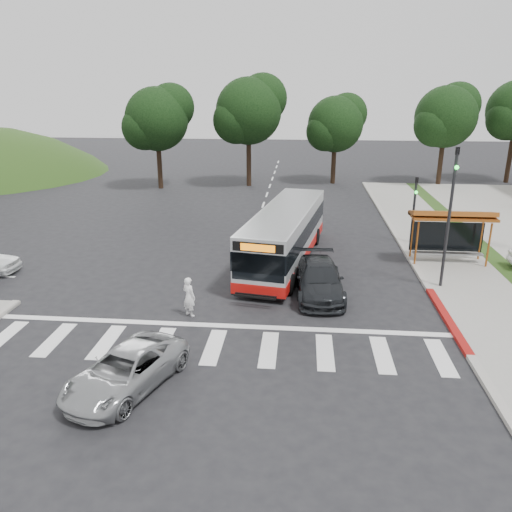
# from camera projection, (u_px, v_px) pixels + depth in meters

# --- Properties ---
(ground) EXTENTS (140.00, 140.00, 0.00)m
(ground) POSITION_uv_depth(u_px,v_px,m) (233.00, 293.00, 22.75)
(ground) COLOR black
(ground) RESTS_ON ground
(sidewalk_east) EXTENTS (4.00, 40.00, 0.12)m
(sidewalk_east) POSITION_uv_depth(u_px,v_px,m) (436.00, 246.00, 29.32)
(sidewalk_east) COLOR gray
(sidewalk_east) RESTS_ON ground
(curb_east) EXTENTS (0.30, 40.00, 0.15)m
(curb_east) POSITION_uv_depth(u_px,v_px,m) (402.00, 244.00, 29.49)
(curb_east) COLOR #9E9991
(curb_east) RESTS_ON ground
(curb_east_red) EXTENTS (0.32, 6.00, 0.15)m
(curb_east_red) POSITION_uv_depth(u_px,v_px,m) (447.00, 319.00, 20.06)
(curb_east_red) COLOR maroon
(curb_east_red) RESTS_ON ground
(crosswalk_ladder) EXTENTS (18.00, 2.60, 0.01)m
(crosswalk_ladder) POSITION_uv_depth(u_px,v_px,m) (214.00, 347.00, 18.04)
(crosswalk_ladder) COLOR silver
(crosswalk_ladder) RESTS_ON ground
(bus_shelter) EXTENTS (4.20, 1.60, 2.86)m
(bus_shelter) POSITION_uv_depth(u_px,v_px,m) (451.00, 220.00, 25.87)
(bus_shelter) COLOR #9F511A
(bus_shelter) RESTS_ON sidewalk_east
(traffic_signal_ne_tall) EXTENTS (0.18, 0.37, 6.50)m
(traffic_signal_ne_tall) POSITION_uv_depth(u_px,v_px,m) (450.00, 207.00, 22.08)
(traffic_signal_ne_tall) COLOR black
(traffic_signal_ne_tall) RESTS_ON ground
(traffic_signal_ne_short) EXTENTS (0.18, 0.37, 4.00)m
(traffic_signal_ne_short) POSITION_uv_depth(u_px,v_px,m) (414.00, 203.00, 29.13)
(traffic_signal_ne_short) COLOR black
(traffic_signal_ne_short) RESTS_ON ground
(tree_ne_a) EXTENTS (6.16, 5.74, 9.30)m
(tree_ne_a) POSITION_uv_depth(u_px,v_px,m) (447.00, 116.00, 45.75)
(tree_ne_a) COLOR black
(tree_ne_a) RESTS_ON parking_lot
(tree_north_a) EXTENTS (6.60, 6.15, 10.17)m
(tree_north_a) POSITION_uv_depth(u_px,v_px,m) (250.00, 110.00, 45.27)
(tree_north_a) COLOR black
(tree_north_a) RESTS_ON ground
(tree_north_b) EXTENTS (5.72, 5.33, 8.43)m
(tree_north_b) POSITION_uv_depth(u_px,v_px,m) (336.00, 123.00, 46.85)
(tree_north_b) COLOR black
(tree_north_b) RESTS_ON ground
(tree_north_c) EXTENTS (6.16, 5.74, 9.30)m
(tree_north_c) POSITION_uv_depth(u_px,v_px,m) (158.00, 118.00, 44.28)
(tree_north_c) COLOR black
(tree_north_c) RESTS_ON ground
(transit_bus) EXTENTS (4.31, 11.44, 2.89)m
(transit_bus) POSITION_uv_depth(u_px,v_px,m) (285.00, 236.00, 26.34)
(transit_bus) COLOR silver
(transit_bus) RESTS_ON ground
(pedestrian) EXTENTS (0.73, 0.66, 1.68)m
(pedestrian) POSITION_uv_depth(u_px,v_px,m) (189.00, 297.00, 20.25)
(pedestrian) COLOR white
(pedestrian) RESTS_ON ground
(dark_sedan) EXTENTS (2.32, 5.13, 1.46)m
(dark_sedan) POSITION_uv_depth(u_px,v_px,m) (319.00, 279.00, 22.39)
(dark_sedan) COLOR black
(dark_sedan) RESTS_ON ground
(silver_suv_south) EXTENTS (3.52, 4.96, 1.26)m
(silver_suv_south) POSITION_uv_depth(u_px,v_px,m) (126.00, 370.00, 15.39)
(silver_suv_south) COLOR #9C9FA1
(silver_suv_south) RESTS_ON ground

